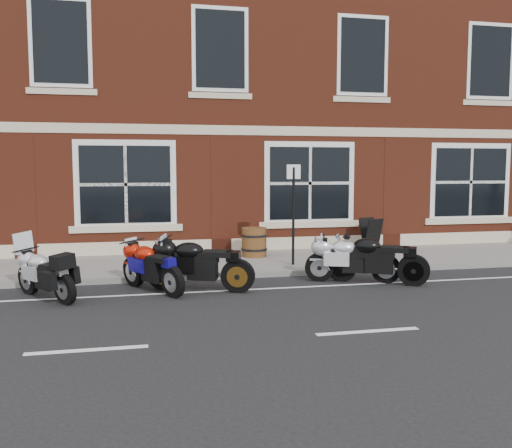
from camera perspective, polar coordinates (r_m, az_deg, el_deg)
The scene contains 12 objects.
ground at distance 11.47m, azimuth 5.07°, elevation -6.51°, with size 80.00×80.00×0.00m, color black.
sidewalk at distance 14.30m, azimuth 1.44°, elevation -3.79°, with size 30.00×3.00×0.12m, color slate.
kerb at distance 12.79m, azimuth 3.15°, elevation -4.93°, with size 30.00×0.16×0.12m, color slate.
pub_building at distance 21.75m, azimuth -3.45°, elevation 15.21°, with size 24.00×12.00×12.00m, color maroon.
moto_touring_silver at distance 11.22m, azimuth -20.33°, elevation -4.56°, with size 1.21×1.53×1.21m.
moto_sport_red at distance 11.32m, azimuth -10.33°, elevation -4.11°, with size 1.12×1.76×0.89m.
moto_sport_black at distance 11.23m, azimuth -5.79°, elevation -3.87°, with size 2.05×0.95×0.97m.
moto_sport_silver at distance 12.19m, azimuth 9.43°, elevation -3.37°, with size 1.90×0.83×0.90m.
moto_naked_black at distance 12.15m, azimuth 11.82°, elevation -3.27°, with size 1.90×1.22×0.96m.
a_board_sign at distance 15.96m, azimuth 11.42°, elevation -1.03°, with size 0.55×0.36×0.91m, color black, non-canonical shape.
barrel_planter at distance 14.68m, azimuth -0.19°, elevation -1.83°, with size 0.67×0.67×0.74m.
parking_sign at distance 13.38m, azimuth 3.76°, elevation 1.69°, with size 0.33×0.06×2.36m.
Camera 1 is at (-3.40, -10.68, 2.44)m, focal length 40.00 mm.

